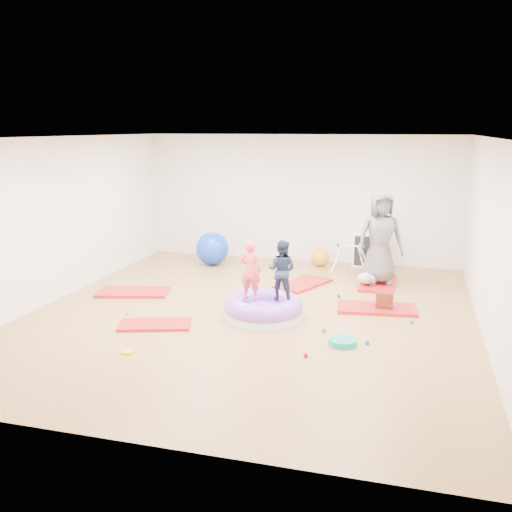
# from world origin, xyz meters

# --- Properties ---
(room) EXTENTS (7.01, 8.01, 2.81)m
(room) POSITION_xyz_m (0.00, 0.00, 1.40)
(room) COLOR #A27C51
(room) RESTS_ON ground
(gym_mat_front_left) EXTENTS (1.19, 0.84, 0.04)m
(gym_mat_front_left) POSITION_xyz_m (-1.25, -0.93, 0.02)
(gym_mat_front_left) COLOR red
(gym_mat_front_left) RESTS_ON ground
(gym_mat_mid_left) EXTENTS (1.38, 0.92, 0.05)m
(gym_mat_mid_left) POSITION_xyz_m (-2.39, 0.55, 0.03)
(gym_mat_mid_left) COLOR red
(gym_mat_mid_left) RESTS_ON ground
(gym_mat_center_back) EXTENTS (1.03, 1.33, 0.05)m
(gym_mat_center_back) POSITION_xyz_m (0.48, 1.95, 0.02)
(gym_mat_center_back) COLOR red
(gym_mat_center_back) RESTS_ON ground
(gym_mat_right) EXTENTS (1.34, 0.79, 0.05)m
(gym_mat_right) POSITION_xyz_m (1.94, 0.77, 0.03)
(gym_mat_right) COLOR red
(gym_mat_right) RESTS_ON ground
(gym_mat_rear_right) EXTENTS (0.65, 1.28, 0.05)m
(gym_mat_rear_right) POSITION_xyz_m (1.86, 2.36, 0.03)
(gym_mat_rear_right) COLOR red
(gym_mat_rear_right) RESTS_ON ground
(inflatable_cushion) EXTENTS (1.25, 1.25, 0.39)m
(inflatable_cushion) POSITION_xyz_m (0.25, -0.14, 0.15)
(inflatable_cushion) COLOR white
(inflatable_cushion) RESTS_ON ground
(child_pink) EXTENTS (0.35, 0.25, 0.93)m
(child_pink) POSITION_xyz_m (0.04, -0.16, 0.82)
(child_pink) COLOR #FF4451
(child_pink) RESTS_ON inflatable_cushion
(child_navy) EXTENTS (0.50, 0.41, 0.95)m
(child_navy) POSITION_xyz_m (0.52, -0.07, 0.84)
(child_navy) COLOR #1F2B47
(child_navy) RESTS_ON inflatable_cushion
(adult_caregiver) EXTENTS (0.99, 0.81, 1.75)m
(adult_caregiver) POSITION_xyz_m (1.86, 2.32, 0.93)
(adult_caregiver) COLOR #5A5A5A
(adult_caregiver) RESTS_ON gym_mat_rear_right
(infant) EXTENTS (0.39, 0.40, 0.23)m
(infant) POSITION_xyz_m (1.66, 2.12, 0.17)
(infant) COLOR #ACC6E0
(infant) RESTS_ON gym_mat_rear_right
(ball_pit_balls) EXTENTS (4.48, 2.88, 0.06)m
(ball_pit_balls) POSITION_xyz_m (0.80, -0.04, 0.03)
(ball_pit_balls) COLOR #DFC207
(ball_pit_balls) RESTS_ON ground
(exercise_ball_blue) EXTENTS (0.72, 0.72, 0.72)m
(exercise_ball_blue) POSITION_xyz_m (-1.76, 3.05, 0.36)
(exercise_ball_blue) COLOR blue
(exercise_ball_blue) RESTS_ON ground
(exercise_ball_orange) EXTENTS (0.40, 0.40, 0.40)m
(exercise_ball_orange) POSITION_xyz_m (0.53, 3.56, 0.20)
(exercise_ball_orange) COLOR orange
(exercise_ball_orange) RESTS_ON ground
(infant_play_gym) EXTENTS (0.72, 0.68, 0.55)m
(infant_play_gym) POSITION_xyz_m (1.21, 3.33, 0.37)
(infant_play_gym) COLOR white
(infant_play_gym) RESTS_ON ground
(cube_shelf) EXTENTS (0.75, 0.37, 0.75)m
(cube_shelf) POSITION_xyz_m (1.58, 3.79, 0.37)
(cube_shelf) COLOR white
(cube_shelf) RESTS_ON ground
(balance_disc) EXTENTS (0.39, 0.39, 0.09)m
(balance_disc) POSITION_xyz_m (1.59, -0.93, 0.04)
(balance_disc) COLOR #11998F
(balance_disc) RESTS_ON ground
(backpack) EXTENTS (0.27, 0.17, 0.31)m
(backpack) POSITION_xyz_m (2.06, 0.77, 0.16)
(backpack) COLOR #9E3B21
(backpack) RESTS_ON ground
(yellow_toy) EXTENTS (0.18, 0.18, 0.03)m
(yellow_toy) POSITION_xyz_m (-1.14, -1.99, 0.01)
(yellow_toy) COLOR #DFC207
(yellow_toy) RESTS_ON ground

